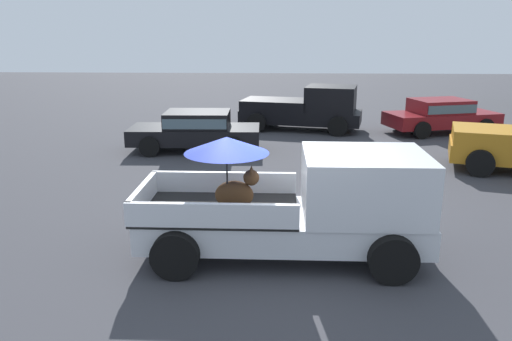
{
  "coord_description": "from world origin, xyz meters",
  "views": [
    {
      "loc": [
        -0.12,
        -8.45,
        3.93
      ],
      "look_at": [
        -0.55,
        1.71,
        1.1
      ],
      "focal_mm": 35.5,
      "sensor_mm": 36.0,
      "label": 1
    }
  ],
  "objects_px": {
    "pickup_truck_red": "(306,109)",
    "parked_sedan_near": "(196,129)",
    "parked_sedan_far": "(441,114)",
    "pickup_truck_main": "(307,204)"
  },
  "relations": [
    {
      "from": "pickup_truck_red",
      "to": "parked_sedan_near",
      "type": "bearing_deg",
      "value": -123.07
    },
    {
      "from": "pickup_truck_main",
      "to": "pickup_truck_red",
      "type": "height_order",
      "value": "pickup_truck_main"
    },
    {
      "from": "pickup_truck_red",
      "to": "parked_sedan_near",
      "type": "xyz_separation_m",
      "value": [
        -3.86,
        -3.85,
        -0.13
      ]
    },
    {
      "from": "pickup_truck_main",
      "to": "parked_sedan_far",
      "type": "distance_m",
      "value": 12.97
    },
    {
      "from": "pickup_truck_main",
      "to": "parked_sedan_near",
      "type": "height_order",
      "value": "pickup_truck_main"
    },
    {
      "from": "pickup_truck_red",
      "to": "parked_sedan_far",
      "type": "distance_m",
      "value": 5.29
    },
    {
      "from": "pickup_truck_red",
      "to": "parked_sedan_far",
      "type": "relative_size",
      "value": 1.1
    },
    {
      "from": "pickup_truck_red",
      "to": "parked_sedan_far",
      "type": "xyz_separation_m",
      "value": [
        5.27,
        -0.38,
        -0.13
      ]
    },
    {
      "from": "pickup_truck_main",
      "to": "parked_sedan_near",
      "type": "bearing_deg",
      "value": 112.02
    },
    {
      "from": "parked_sedan_far",
      "to": "pickup_truck_main",
      "type": "bearing_deg",
      "value": -132.56
    }
  ]
}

